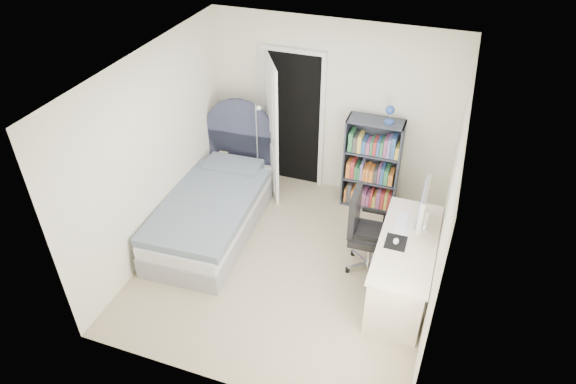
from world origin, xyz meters
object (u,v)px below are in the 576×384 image
(desk, at_px, (404,264))
(office_chair, at_px, (365,228))
(nightstand, at_px, (228,161))
(floor_lamp, at_px, (259,160))
(bed, at_px, (215,206))
(bookcase, at_px, (372,168))

(desk, relative_size, office_chair, 1.42)
(desk, bearing_deg, office_chair, 154.01)
(nightstand, distance_m, floor_lamp, 0.63)
(bed, relative_size, floor_lamp, 1.59)
(bed, bearing_deg, floor_lamp, 71.97)
(nightstand, xyz_separation_m, office_chair, (2.30, -1.16, 0.25))
(floor_lamp, height_order, desk, floor_lamp)
(bed, xyz_separation_m, bookcase, (1.83, 1.16, 0.29))
(bookcase, relative_size, desk, 1.02)
(nightstand, xyz_separation_m, desk, (2.82, -1.41, 0.06))
(floor_lamp, distance_m, office_chair, 2.00)
(nightstand, relative_size, office_chair, 0.50)
(floor_lamp, xyz_separation_m, office_chair, (1.73, -0.99, 0.01))
(floor_lamp, distance_m, desk, 2.59)
(desk, height_order, office_chair, desk)
(desk, bearing_deg, bookcase, 114.81)
(floor_lamp, bearing_deg, bed, -108.03)
(office_chair, bearing_deg, bed, 176.41)
(floor_lamp, relative_size, bookcase, 0.92)
(bed, distance_m, nightstand, 1.07)
(bed, relative_size, bookcase, 1.46)
(nightstand, relative_size, desk, 0.35)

